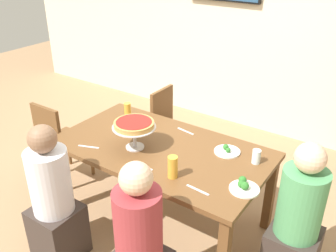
% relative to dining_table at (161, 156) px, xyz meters
% --- Properties ---
extents(ground_plane, '(12.00, 12.00, 0.00)m').
position_rel_dining_table_xyz_m(ground_plane, '(0.00, 0.00, -0.66)').
color(ground_plane, '#9E7A56').
extents(rear_partition, '(8.00, 0.12, 2.80)m').
position_rel_dining_table_xyz_m(rear_partition, '(0.00, 2.20, 0.74)').
color(rear_partition, beige).
rests_on(rear_partition, ground_plane).
extents(dining_table, '(1.74, 0.97, 0.74)m').
position_rel_dining_table_xyz_m(dining_table, '(0.00, 0.00, 0.00)').
color(dining_table, brown).
rests_on(dining_table, ground_plane).
extents(diner_head_east, '(0.34, 0.34, 1.15)m').
position_rel_dining_table_xyz_m(diner_head_east, '(1.14, -0.02, -0.17)').
color(diner_head_east, '#382D28').
rests_on(diner_head_east, ground_plane).
extents(diner_near_right, '(0.34, 0.34, 1.15)m').
position_rel_dining_table_xyz_m(diner_near_right, '(0.40, -0.79, -0.17)').
color(diner_near_right, '#382D28').
rests_on(diner_near_right, ground_plane).
extents(diner_near_left, '(0.34, 0.34, 1.15)m').
position_rel_dining_table_xyz_m(diner_near_left, '(-0.41, -0.80, -0.17)').
color(diner_near_left, '#382D28').
rests_on(diner_near_left, ground_plane).
extents(chair_far_left, '(0.40, 0.40, 0.87)m').
position_rel_dining_table_xyz_m(chair_far_left, '(-0.43, 0.77, -0.17)').
color(chair_far_left, brown).
rests_on(chair_far_left, ground_plane).
extents(chair_head_west, '(0.40, 0.40, 0.87)m').
position_rel_dining_table_xyz_m(chair_head_west, '(-1.18, -0.09, -0.17)').
color(chair_head_west, brown).
rests_on(chair_head_west, ground_plane).
extents(deep_dish_pizza_stand, '(0.35, 0.35, 0.24)m').
position_rel_dining_table_xyz_m(deep_dish_pizza_stand, '(-0.17, -0.13, 0.28)').
color(deep_dish_pizza_stand, silver).
rests_on(deep_dish_pizza_stand, dining_table).
extents(salad_plate_near_diner, '(0.21, 0.21, 0.07)m').
position_rel_dining_table_xyz_m(salad_plate_near_diner, '(0.79, -0.14, 0.10)').
color(salad_plate_near_diner, white).
rests_on(salad_plate_near_diner, dining_table).
extents(salad_plate_far_diner, '(0.21, 0.21, 0.06)m').
position_rel_dining_table_xyz_m(salad_plate_far_diner, '(0.48, 0.23, 0.10)').
color(salad_plate_far_diner, white).
rests_on(salad_plate_far_diner, dining_table).
extents(beer_glass_amber_tall, '(0.06, 0.06, 0.15)m').
position_rel_dining_table_xyz_m(beer_glass_amber_tall, '(-0.57, 0.26, 0.16)').
color(beer_glass_amber_tall, gold).
rests_on(beer_glass_amber_tall, dining_table).
extents(beer_glass_amber_short, '(0.07, 0.07, 0.17)m').
position_rel_dining_table_xyz_m(beer_glass_amber_short, '(0.31, -0.29, 0.17)').
color(beer_glass_amber_short, gold).
rests_on(beer_glass_amber_short, dining_table).
extents(water_glass_clear_near, '(0.06, 0.06, 0.11)m').
position_rel_dining_table_xyz_m(water_glass_clear_near, '(0.73, 0.22, 0.14)').
color(water_glass_clear_near, white).
rests_on(water_glass_clear_near, dining_table).
extents(cutlery_fork_near, '(0.17, 0.08, 0.00)m').
position_rel_dining_table_xyz_m(cutlery_fork_near, '(-0.49, -0.34, 0.09)').
color(cutlery_fork_near, silver).
rests_on(cutlery_fork_near, dining_table).
extents(cutlery_knife_near, '(0.18, 0.03, 0.00)m').
position_rel_dining_table_xyz_m(cutlery_knife_near, '(0.54, -0.33, 0.09)').
color(cutlery_knife_near, silver).
rests_on(cutlery_knife_near, dining_table).
extents(cutlery_fork_far, '(0.18, 0.04, 0.00)m').
position_rel_dining_table_xyz_m(cutlery_fork_far, '(0.02, 0.34, 0.09)').
color(cutlery_fork_far, silver).
rests_on(cutlery_fork_far, dining_table).
extents(cutlery_knife_far, '(0.18, 0.03, 0.00)m').
position_rel_dining_table_xyz_m(cutlery_knife_far, '(0.06, -0.31, 0.09)').
color(cutlery_knife_far, silver).
rests_on(cutlery_knife_far, dining_table).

